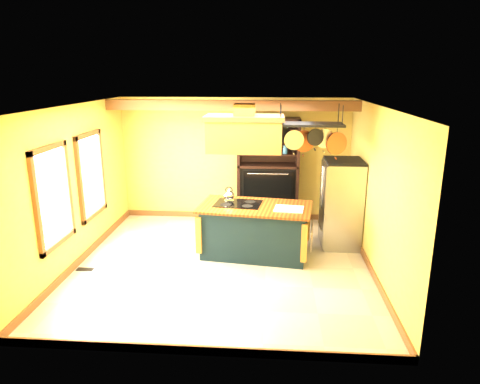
# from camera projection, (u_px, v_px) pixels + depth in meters

# --- Properties ---
(floor) EXTENTS (5.00, 5.00, 0.00)m
(floor) POSITION_uv_depth(u_px,v_px,m) (223.00, 264.00, 7.41)
(floor) COLOR beige
(floor) RESTS_ON ground
(ceiling) EXTENTS (5.00, 5.00, 0.00)m
(ceiling) POSITION_uv_depth(u_px,v_px,m) (221.00, 106.00, 6.69)
(ceiling) COLOR white
(ceiling) RESTS_ON wall_back
(wall_back) EXTENTS (5.00, 0.02, 2.70)m
(wall_back) POSITION_uv_depth(u_px,v_px,m) (235.00, 160.00, 9.45)
(wall_back) COLOR #E2BC52
(wall_back) RESTS_ON floor
(wall_front) EXTENTS (5.00, 0.02, 2.70)m
(wall_front) POSITION_uv_depth(u_px,v_px,m) (196.00, 249.00, 4.65)
(wall_front) COLOR #E2BC52
(wall_front) RESTS_ON floor
(wall_left) EXTENTS (0.02, 5.00, 2.70)m
(wall_left) POSITION_uv_depth(u_px,v_px,m) (75.00, 186.00, 7.23)
(wall_left) COLOR #E2BC52
(wall_left) RESTS_ON floor
(wall_right) EXTENTS (0.02, 5.00, 2.70)m
(wall_right) POSITION_uv_depth(u_px,v_px,m) (376.00, 192.00, 6.88)
(wall_right) COLOR #E2BC52
(wall_right) RESTS_ON floor
(ceiling_beam) EXTENTS (5.00, 0.15, 0.20)m
(ceiling_beam) POSITION_uv_depth(u_px,v_px,m) (231.00, 105.00, 8.35)
(ceiling_beam) COLOR brown
(ceiling_beam) RESTS_ON ceiling
(window_near) EXTENTS (0.06, 1.06, 1.56)m
(window_near) POSITION_uv_depth(u_px,v_px,m) (54.00, 197.00, 6.44)
(window_near) COLOR brown
(window_near) RESTS_ON wall_left
(window_far) EXTENTS (0.06, 1.06, 1.56)m
(window_far) POSITION_uv_depth(u_px,v_px,m) (92.00, 175.00, 7.79)
(window_far) COLOR brown
(window_far) RESTS_ON wall_left
(kitchen_island) EXTENTS (2.10, 1.35, 1.11)m
(kitchen_island) POSITION_uv_depth(u_px,v_px,m) (255.00, 230.00, 7.72)
(kitchen_island) COLOR #13272D
(kitchen_island) RESTS_ON floor
(range_hood) EXTENTS (1.33, 0.75, 0.80)m
(range_hood) POSITION_uv_depth(u_px,v_px,m) (244.00, 132.00, 7.26)
(range_hood) COLOR #C37A30
(range_hood) RESTS_ON ceiling
(pot_rack) EXTENTS (1.21, 0.55, 0.82)m
(pot_rack) POSITION_uv_depth(u_px,v_px,m) (311.00, 132.00, 7.18)
(pot_rack) COLOR black
(pot_rack) RESTS_ON ceiling
(refrigerator) EXTENTS (0.71, 0.83, 1.62)m
(refrigerator) POSITION_uv_depth(u_px,v_px,m) (341.00, 205.00, 8.07)
(refrigerator) COLOR #999CA1
(refrigerator) RESTS_ON floor
(hutch) EXTENTS (1.30, 0.59, 2.30)m
(hutch) POSITION_uv_depth(u_px,v_px,m) (268.00, 183.00, 9.29)
(hutch) COLOR black
(hutch) RESTS_ON floor
(floor_register) EXTENTS (0.28, 0.12, 0.01)m
(floor_register) POSITION_uv_depth(u_px,v_px,m) (85.00, 269.00, 7.20)
(floor_register) COLOR black
(floor_register) RESTS_ON floor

